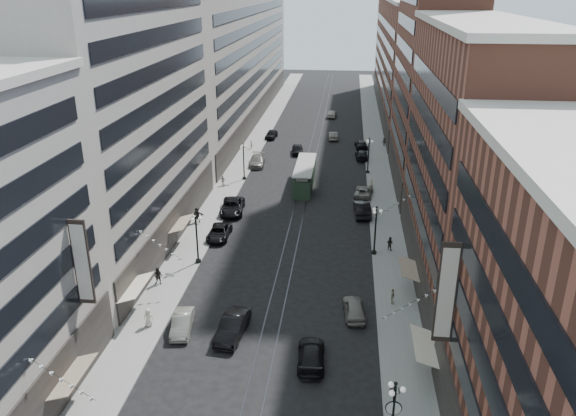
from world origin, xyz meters
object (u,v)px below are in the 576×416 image
at_px(pedestrian_2, 158,276).
at_px(car_11, 364,191).
at_px(car_14, 333,136).
at_px(pedestrian_8, 371,184).
at_px(lamppost_sw_far, 197,237).
at_px(pedestrian_extra_0, 251,144).
at_px(streetcar, 305,176).
at_px(pedestrian_1, 148,317).
at_px(lamppost_se_near, 393,415).
at_px(lamppost_se_mid, 369,154).
at_px(car_10, 362,209).
at_px(car_13, 298,149).
at_px(car_extra_1, 362,155).
at_px(pedestrian_7, 390,243).
at_px(pedestrian_5, 197,215).
at_px(car_12, 361,145).
at_px(lamppost_se_far, 375,229).
at_px(car_1, 182,323).
at_px(pedestrian_6, 223,181).
at_px(car_6, 311,355).
at_px(car_7, 232,207).
at_px(car_4, 354,308).
at_px(car_8, 257,161).
at_px(car_2, 219,232).
at_px(car_9, 271,134).
at_px(lamppost_sw_mid, 244,160).
at_px(car_extra_0, 332,114).
at_px(pedestrian_9, 384,142).
at_px(car_5, 233,326).
at_px(pedestrian_4, 392,296).

relative_size(pedestrian_2, car_11, 0.36).
distance_m(car_14, pedestrian_8, 28.20).
xyz_separation_m(lamppost_sw_far, pedestrian_extra_0, (-1.69, 43.51, -2.17)).
bearing_deg(streetcar, pedestrian_1, -105.61).
relative_size(lamppost_se_near, pedestrian_8, 3.25).
bearing_deg(lamppost_se_mid, car_10, -93.79).
xyz_separation_m(car_13, car_extra_1, (10.93, -1.88, -0.07)).
bearing_deg(streetcar, pedestrian_7, -61.46).
bearing_deg(pedestrian_5, car_10, 7.54).
height_order(pedestrian_2, car_12, pedestrian_2).
relative_size(lamppost_se_far, car_1, 1.26).
height_order(pedestrian_2, pedestrian_6, pedestrian_2).
xyz_separation_m(streetcar, pedestrian_6, (-11.73, -1.43, -0.61)).
distance_m(pedestrian_7, pedestrian_8, 19.20).
bearing_deg(car_11, car_1, 71.41).
height_order(streetcar, car_6, streetcar).
relative_size(lamppost_sw_far, car_7, 0.91).
height_order(lamppost_se_mid, car_1, lamppost_se_mid).
height_order(car_4, pedestrian_2, pedestrian_2).
bearing_deg(car_8, pedestrian_6, -112.82).
bearing_deg(car_11, car_2, 49.14).
bearing_deg(pedestrian_7, lamppost_se_near, 117.77).
bearing_deg(car_9, lamppost_sw_mid, -86.70).
height_order(car_12, pedestrian_7, pedestrian_7).
bearing_deg(car_extra_0, car_2, 83.51).
bearing_deg(car_extra_1, pedestrian_8, 90.66).
height_order(pedestrian_6, pedestrian_8, pedestrian_8).
bearing_deg(car_4, car_2, -49.61).
bearing_deg(car_1, car_13, 77.14).
relative_size(car_13, pedestrian_9, 3.06).
relative_size(car_6, car_12, 1.05).
height_order(car_7, pedestrian_9, car_7).
height_order(pedestrian_6, car_extra_1, pedestrian_6).
height_order(car_10, pedestrian_5, pedestrian_5).
bearing_deg(car_2, car_7, 89.74).
relative_size(car_1, car_14, 0.98).
bearing_deg(lamppost_sw_mid, pedestrian_2, -94.71).
relative_size(car_7, car_10, 1.13).
bearing_deg(car_5, pedestrian_4, 30.92).
height_order(lamppost_sw_mid, pedestrian_4, lamppost_sw_mid).
bearing_deg(car_12, pedestrian_2, 62.32).
height_order(lamppost_se_near, car_10, lamppost_se_near).
height_order(car_4, car_12, car_4).
bearing_deg(car_9, pedestrian_8, -51.42).
relative_size(pedestrian_5, pedestrian_8, 1.10).
bearing_deg(car_7, car_14, 67.74).
xyz_separation_m(lamppost_se_mid, pedestrian_8, (0.30, -7.69, -2.10)).
bearing_deg(car_6, car_5, -26.19).
xyz_separation_m(lamppost_se_mid, car_11, (-0.80, -9.96, -2.42)).
xyz_separation_m(lamppost_sw_far, pedestrian_9, (21.70, 47.56, -2.19)).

